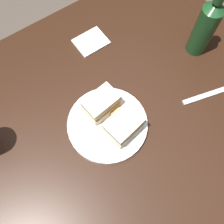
{
  "coord_description": "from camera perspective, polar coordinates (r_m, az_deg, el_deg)",
  "views": [
    {
      "loc": [
        -0.2,
        -0.25,
        1.42
      ],
      "look_at": [
        -0.03,
        -0.02,
        0.74
      ],
      "focal_mm": 39.08,
      "sensor_mm": 36.0,
      "label": 1
    }
  ],
  "objects": [
    {
      "name": "sandwich_half_left",
      "position": [
        0.7,
        2.71,
        -3.2
      ],
      "size": [
        0.11,
        0.09,
        0.06
      ],
      "color": "beige",
      "rests_on": "plate"
    },
    {
      "name": "cider_bottle",
      "position": [
        0.86,
        21.08,
        18.21
      ],
      "size": [
        0.07,
        0.07,
        0.27
      ],
      "color": "#19421E",
      "rests_on": "dining_table"
    },
    {
      "name": "plate",
      "position": [
        0.74,
        -1.07,
        -2.87
      ],
      "size": [
        0.24,
        0.24,
        0.02
      ],
      "primitive_type": "cylinder",
      "color": "white",
      "rests_on": "dining_table"
    },
    {
      "name": "sandwich_half_right",
      "position": [
        0.72,
        -2.55,
        1.83
      ],
      "size": [
        0.11,
        0.08,
        0.07
      ],
      "color": "beige",
      "rests_on": "plate"
    },
    {
      "name": "napkin",
      "position": [
        0.91,
        -4.94,
        16.04
      ],
      "size": [
        0.11,
        0.09,
        0.01
      ],
      "primitive_type": "cube",
      "rotation": [
        0.0,
        0.0,
        -0.01
      ],
      "color": "white",
      "rests_on": "dining_table"
    },
    {
      "name": "potato_wedge_left_edge",
      "position": [
        0.73,
        0.88,
        -0.43
      ],
      "size": [
        0.05,
        0.05,
        0.02
      ],
      "primitive_type": "cube",
      "rotation": [
        0.0,
        0.0,
        0.8
      ],
      "color": "gold",
      "rests_on": "plate"
    },
    {
      "name": "potato_wedge_front",
      "position": [
        0.73,
        3.6,
        -1.02
      ],
      "size": [
        0.04,
        0.04,
        0.02
      ],
      "primitive_type": "cube",
      "rotation": [
        0.0,
        0.0,
        0.87
      ],
      "color": "#AD702D",
      "rests_on": "plate"
    },
    {
      "name": "fork",
      "position": [
        0.85,
        21.6,
        3.8
      ],
      "size": [
        0.18,
        0.07,
        0.01
      ],
      "primitive_type": "cube",
      "rotation": [
        0.0,
        0.0,
        2.86
      ],
      "color": "silver",
      "rests_on": "dining_table"
    },
    {
      "name": "potato_wedge_middle",
      "position": [
        0.75,
        -0.88,
        2.83
      ],
      "size": [
        0.05,
        0.05,
        0.02
      ],
      "primitive_type": "cube",
      "rotation": [
        0.0,
        0.0,
        2.36
      ],
      "color": "#B77F33",
      "rests_on": "plate"
    },
    {
      "name": "potato_wedge_right_edge",
      "position": [
        0.74,
        2.65,
        -0.6
      ],
      "size": [
        0.05,
        0.05,
        0.02
      ],
      "primitive_type": "cube",
      "rotation": [
        0.0,
        0.0,
        3.84
      ],
      "color": "gold",
      "rests_on": "plate"
    },
    {
      "name": "ground_plane",
      "position": [
        1.45,
        0.56,
        -10.29
      ],
      "size": [
        6.0,
        6.0,
        0.0
      ],
      "primitive_type": "plane",
      "color": "#4C4238"
    },
    {
      "name": "potato_wedge_stray",
      "position": [
        0.73,
        3.91,
        -2.0
      ],
      "size": [
        0.06,
        0.04,
        0.01
      ],
      "primitive_type": "cube",
      "rotation": [
        0.0,
        0.0,
        2.78
      ],
      "color": "#AD702D",
      "rests_on": "plate"
    },
    {
      "name": "dining_table",
      "position": [
        1.11,
        0.72,
        -6.27
      ],
      "size": [
        1.1,
        0.91,
        0.71
      ],
      "primitive_type": "cube",
      "color": "black",
      "rests_on": "ground"
    },
    {
      "name": "potato_wedge_back",
      "position": [
        0.73,
        1.86,
        -0.54
      ],
      "size": [
        0.06,
        0.04,
        0.02
      ],
      "primitive_type": "cube",
      "rotation": [
        0.0,
        0.0,
        6.05
      ],
      "color": "#B77F33",
      "rests_on": "plate"
    }
  ]
}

